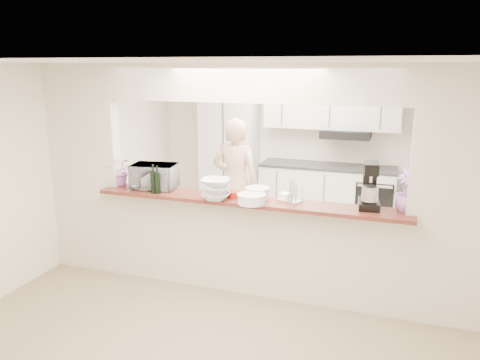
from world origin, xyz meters
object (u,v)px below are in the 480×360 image
at_px(toaster_oven, 154,176).
at_px(person, 236,184).
at_px(stand_mixer, 370,187).
at_px(refrigerator, 437,179).

bearing_deg(toaster_oven, person, 56.52).
bearing_deg(stand_mixer, refrigerator, 72.76).
height_order(refrigerator, person, person).
bearing_deg(stand_mixer, toaster_oven, -179.63).
relative_size(toaster_oven, stand_mixer, 1.09).
xyz_separation_m(toaster_oven, person, (0.57, 1.20, -0.33)).
xyz_separation_m(refrigerator, person, (-2.63, -1.40, 0.05)).
relative_size(toaster_oven, person, 0.28).
bearing_deg(toaster_oven, stand_mixer, -7.73).
height_order(toaster_oven, stand_mixer, stand_mixer).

